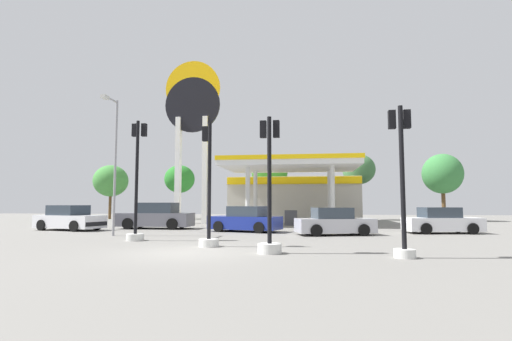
# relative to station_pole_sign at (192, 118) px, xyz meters

# --- Properties ---
(ground_plane) EXTENTS (90.00, 90.00, 0.00)m
(ground_plane) POSITION_rel_station_pole_sign_xyz_m (5.46, -17.80, -8.56)
(ground_plane) COLOR slate
(ground_plane) RESTS_ON ground
(gas_station) EXTENTS (11.23, 14.01, 4.82)m
(gas_station) POSITION_rel_station_pole_sign_xyz_m (8.02, 4.77, -6.29)
(gas_station) COLOR beige
(gas_station) RESTS_ON ground
(station_pole_sign) EXTENTS (4.55, 0.56, 13.27)m
(station_pole_sign) POSITION_rel_station_pole_sign_xyz_m (0.00, 0.00, 0.00)
(station_pole_sign) COLOR white
(station_pole_sign) RESTS_ON ground
(car_0) EXTENTS (4.47, 2.70, 1.50)m
(car_0) POSITION_rel_station_pole_sign_xyz_m (-4.92, -8.45, -7.89)
(car_0) COLOR black
(car_0) RESTS_ON ground
(car_1) EXTENTS (4.17, 2.58, 1.39)m
(car_1) POSITION_rel_station_pole_sign_xyz_m (10.64, -9.96, -7.93)
(car_1) COLOR black
(car_1) RESTS_ON ground
(car_2) EXTENTS (4.34, 2.73, 1.44)m
(car_2) POSITION_rel_station_pole_sign_xyz_m (5.75, -8.21, -7.91)
(car_2) COLOR black
(car_2) RESTS_ON ground
(car_3) EXTENTS (4.64, 2.15, 1.65)m
(car_3) POSITION_rel_station_pole_sign_xyz_m (-0.33, -6.31, -7.82)
(car_3) COLOR black
(car_3) RESTS_ON ground
(car_4) EXTENTS (4.06, 2.15, 1.39)m
(car_4) POSITION_rel_station_pole_sign_xyz_m (16.44, -7.95, -7.93)
(car_4) COLOR black
(car_4) RESTS_ON ground
(traffic_signal_0) EXTENTS (0.74, 0.74, 4.66)m
(traffic_signal_0) POSITION_rel_station_pole_sign_xyz_m (5.66, -16.02, -7.18)
(traffic_signal_0) COLOR silver
(traffic_signal_0) RESTS_ON ground
(traffic_signal_1) EXTENTS (0.77, 0.77, 4.45)m
(traffic_signal_1) POSITION_rel_station_pole_sign_xyz_m (8.13, -17.67, -7.08)
(traffic_signal_1) COLOR silver
(traffic_signal_1) RESTS_ON ground
(traffic_signal_2) EXTENTS (0.65, 0.67, 4.56)m
(traffic_signal_2) POSITION_rel_station_pole_sign_xyz_m (12.18, -18.16, -6.60)
(traffic_signal_2) COLOR silver
(traffic_signal_2) RESTS_ON ground
(traffic_signal_3) EXTENTS (0.75, 0.75, 5.24)m
(traffic_signal_3) POSITION_rel_station_pole_sign_xyz_m (1.93, -14.15, -6.68)
(traffic_signal_3) COLOR silver
(traffic_signal_3) RESTS_ON ground
(tree_0) EXTENTS (3.52, 3.52, 5.57)m
(tree_0) POSITION_rel_station_pole_sign_xyz_m (-11.10, 7.80, -4.63)
(tree_0) COLOR brown
(tree_0) RESTS_ON ground
(tree_1) EXTENTS (3.12, 3.12, 5.57)m
(tree_1) POSITION_rel_station_pole_sign_xyz_m (-4.02, 8.80, -4.46)
(tree_1) COLOR brown
(tree_1) RESTS_ON ground
(tree_2) EXTENTS (3.69, 3.69, 6.60)m
(tree_2) POSITION_rel_station_pole_sign_xyz_m (5.35, 9.13, -3.75)
(tree_2) COLOR brown
(tree_2) RESTS_ON ground
(tree_3) EXTENTS (3.18, 3.18, 6.42)m
(tree_3) POSITION_rel_station_pole_sign_xyz_m (14.18, 8.92, -3.68)
(tree_3) COLOR brown
(tree_3) RESTS_ON ground
(tree_4) EXTENTS (3.59, 3.59, 6.17)m
(tree_4) POSITION_rel_station_pole_sign_xyz_m (21.53, 7.63, -4.25)
(tree_4) COLOR brown
(tree_4) RESTS_ON ground
(corner_streetlamp) EXTENTS (0.24, 1.48, 6.85)m
(corner_streetlamp) POSITION_rel_station_pole_sign_xyz_m (-0.30, -12.09, -4.44)
(corner_streetlamp) COLOR gray
(corner_streetlamp) RESTS_ON ground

